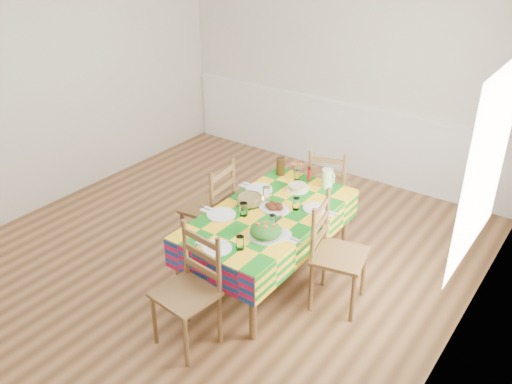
# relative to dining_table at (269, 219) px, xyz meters

# --- Properties ---
(room) EXTENTS (4.58, 5.08, 2.78)m
(room) POSITION_rel_dining_table_xyz_m (-0.58, -0.09, 0.76)
(room) COLOR brown
(room) RESTS_ON ground
(wainscot) EXTENTS (4.41, 0.06, 0.92)m
(wainscot) POSITION_rel_dining_table_xyz_m (-0.58, 2.40, -0.11)
(wainscot) COLOR white
(wainscot) RESTS_ON room
(window_right) EXTENTS (0.00, 1.40, 1.40)m
(window_right) POSITION_rel_dining_table_xyz_m (1.65, 0.21, 0.91)
(window_right) COLOR white
(window_right) RESTS_ON room
(dining_table) EXTENTS (0.92, 1.70, 0.66)m
(dining_table) POSITION_rel_dining_table_xyz_m (0.00, 0.00, 0.00)
(dining_table) COLOR brown
(dining_table) RESTS_ON room
(setting_near_head) EXTENTS (0.38, 0.26, 0.11)m
(setting_near_head) POSITION_rel_dining_table_xyz_m (0.04, -0.68, 0.10)
(setting_near_head) COLOR white
(setting_near_head) RESTS_ON dining_table
(setting_left_near) EXTENTS (0.46, 0.27, 0.12)m
(setting_left_near) POSITION_rel_dining_table_xyz_m (-0.25, -0.25, 0.10)
(setting_left_near) COLOR white
(setting_left_near) RESTS_ON dining_table
(setting_left_far) EXTENTS (0.46, 0.28, 0.12)m
(setting_left_far) POSITION_rel_dining_table_xyz_m (-0.26, 0.26, 0.10)
(setting_left_far) COLOR white
(setting_left_far) RESTS_ON dining_table
(setting_right_near) EXTENTS (0.40, 0.23, 0.10)m
(setting_right_near) POSITION_rel_dining_table_xyz_m (0.24, -0.23, 0.09)
(setting_right_near) COLOR white
(setting_right_near) RESTS_ON dining_table
(setting_right_far) EXTENTS (0.43, 0.25, 0.11)m
(setting_right_far) POSITION_rel_dining_table_xyz_m (0.26, 0.25, 0.10)
(setting_right_far) COLOR white
(setting_right_far) RESTS_ON dining_table
(meat_platter) EXTENTS (0.29, 0.21, 0.06)m
(meat_platter) POSITION_rel_dining_table_xyz_m (0.01, 0.07, 0.09)
(meat_platter) COLOR white
(meat_platter) RESTS_ON dining_table
(salad_platter) EXTENTS (0.29, 0.29, 0.12)m
(salad_platter) POSITION_rel_dining_table_xyz_m (0.20, -0.34, 0.12)
(salad_platter) COLOR white
(salad_platter) RESTS_ON dining_table
(pasta_bowl) EXTENTS (0.22, 0.22, 0.08)m
(pasta_bowl) POSITION_rel_dining_table_xyz_m (-0.23, 0.02, 0.11)
(pasta_bowl) COLOR white
(pasta_bowl) RESTS_ON dining_table
(cake) EXTENTS (0.21, 0.21, 0.06)m
(cake) POSITION_rel_dining_table_xyz_m (-0.01, 0.50, 0.10)
(cake) COLOR white
(cake) RESTS_ON dining_table
(serving_utensils) EXTENTS (0.11, 0.25, 0.01)m
(serving_utensils) POSITION_rel_dining_table_xyz_m (0.12, -0.07, 0.07)
(serving_utensils) COLOR black
(serving_utensils) RESTS_ON dining_table
(flower_vase) EXTENTS (0.12, 0.10, 0.19)m
(flower_vase) POSITION_rel_dining_table_xyz_m (-0.15, 0.69, 0.15)
(flower_vase) COLOR white
(flower_vase) RESTS_ON dining_table
(hot_sauce) EXTENTS (0.04, 0.04, 0.15)m
(hot_sauce) POSITION_rel_dining_table_xyz_m (-0.03, 0.75, 0.14)
(hot_sauce) COLOR #AA130D
(hot_sauce) RESTS_ON dining_table
(green_pitcher) EXTENTS (0.11, 0.11, 0.19)m
(green_pitcher) POSITION_rel_dining_table_xyz_m (0.18, 0.72, 0.17)
(green_pitcher) COLOR #D1F0A9
(green_pitcher) RESTS_ON dining_table
(tea_pitcher) EXTENTS (0.09, 0.09, 0.17)m
(tea_pitcher) POSITION_rel_dining_table_xyz_m (-0.34, 0.70, 0.16)
(tea_pitcher) COLOR #32200B
(tea_pitcher) RESTS_ON dining_table
(name_card) EXTENTS (0.07, 0.02, 0.02)m
(name_card) POSITION_rel_dining_table_xyz_m (0.02, -0.82, 0.08)
(name_card) COLOR white
(name_card) RESTS_ON dining_table
(chair_near) EXTENTS (0.47, 0.45, 0.97)m
(chair_near) POSITION_rel_dining_table_xyz_m (0.01, -1.07, -0.12)
(chair_near) COLOR brown
(chair_near) RESTS_ON room
(chair_far) EXTENTS (0.50, 0.49, 0.91)m
(chair_far) POSITION_rel_dining_table_xyz_m (0.01, 1.07, -0.14)
(chair_far) COLOR brown
(chair_far) RESTS_ON room
(chair_left) EXTENTS (0.45, 0.47, 0.97)m
(chair_left) POSITION_rel_dining_table_xyz_m (-0.67, 0.00, -0.11)
(chair_left) COLOR brown
(chair_left) RESTS_ON room
(chair_right) EXTENTS (0.50, 0.51, 0.99)m
(chair_right) POSITION_rel_dining_table_xyz_m (0.67, -0.01, -0.11)
(chair_right) COLOR brown
(chair_right) RESTS_ON room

